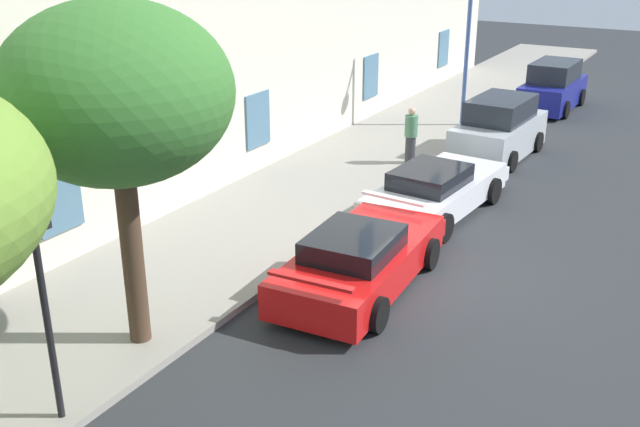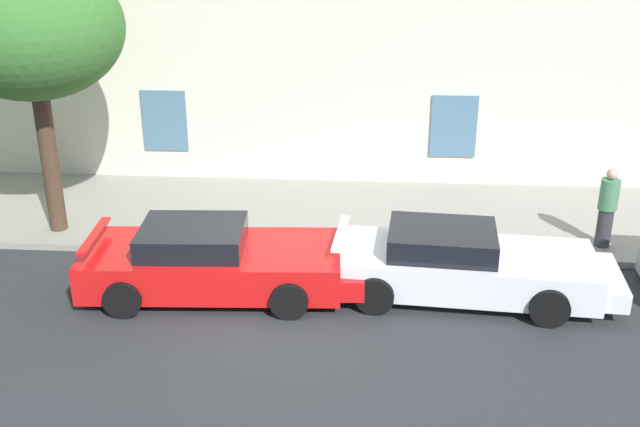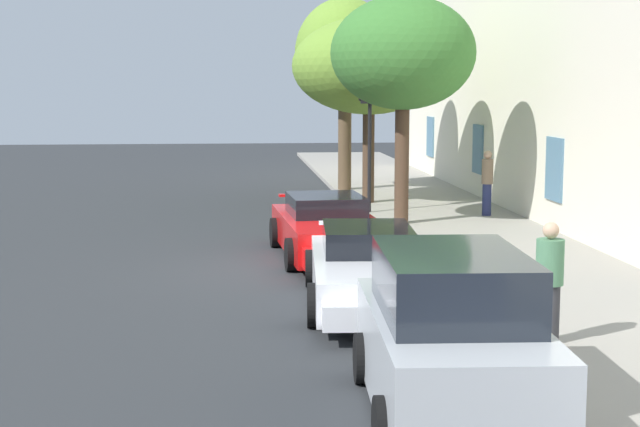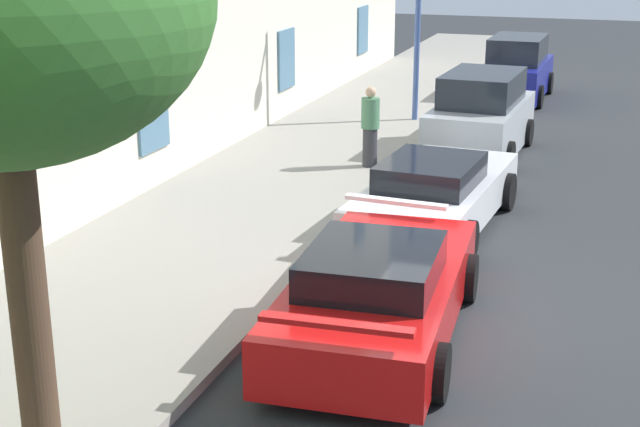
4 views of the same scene
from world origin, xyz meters
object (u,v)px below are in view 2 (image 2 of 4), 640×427
tree_far_end (31,29)px  sportscar_red_lead (222,262)px  pedestrian_strolling (46,151)px  sportscar_yellow_flank (470,266)px  pedestrian_admiring (607,207)px

tree_far_end → sportscar_red_lead: bearing=-29.3°
tree_far_end → pedestrian_strolling: bearing=115.5°
pedestrian_strolling → sportscar_red_lead: bearing=-42.5°
tree_far_end → pedestrian_strolling: 4.31m
sportscar_red_lead → sportscar_yellow_flank: (4.43, 0.18, -0.00)m
tree_far_end → pedestrian_admiring: tree_far_end is taller
sportscar_yellow_flank → pedestrian_admiring: size_ratio=3.18×
sportscar_yellow_flank → tree_far_end: 9.42m
sportscar_red_lead → sportscar_yellow_flank: bearing=2.3°
pedestrian_admiring → sportscar_yellow_flank: bearing=-145.2°
tree_far_end → sportscar_yellow_flank: bearing=-13.7°
sportscar_red_lead → tree_far_end: size_ratio=0.91×
tree_far_end → pedestrian_strolling: tree_far_end is taller
pedestrian_strolling → tree_far_end: bearing=-64.5°
sportscar_red_lead → sportscar_yellow_flank: sportscar_red_lead is taller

